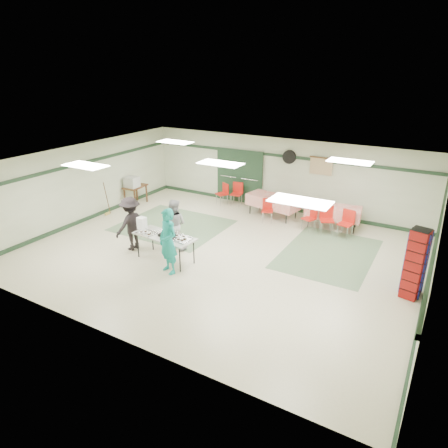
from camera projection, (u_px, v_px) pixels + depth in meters
The scene contains 42 objects.
floor at pixel (221, 252), 11.84m from camera, with size 11.00×11.00×0.00m, color beige.
ceiling at pixel (220, 163), 10.84m from camera, with size 11.00×11.00×0.00m, color white.
wall_back at pixel (281, 174), 14.96m from camera, with size 11.00×11.00×0.00m, color beige.
wall_front at pixel (103, 277), 7.72m from camera, with size 11.00×11.00×0.00m, color beige.
wall_left at pixel (85, 183), 13.89m from camera, with size 9.00×9.00×0.00m, color beige.
wall_right at pixel (435, 251), 8.79m from camera, with size 9.00×9.00×0.00m, color beige.
trim_back at pixel (282, 156), 14.68m from camera, with size 11.00×0.06×0.10m, color #1D3521.
baseboard_back at pixel (279, 207), 15.42m from camera, with size 11.00×0.06×0.12m, color #1D3521.
trim_left at pixel (82, 163), 13.61m from camera, with size 9.00×0.06×0.10m, color #1D3521.
baseboard_left at pixel (90, 217), 14.35m from camera, with size 9.00×0.06×0.12m, color #1D3521.
trim_right at pixel (440, 222), 8.55m from camera, with size 9.00×0.06×0.10m, color #1D3521.
baseboard_right at pixel (423, 301), 9.29m from camera, with size 9.00×0.06×0.12m, color #1D3521.
green_patch_a at pixel (173, 225), 13.80m from camera, with size 3.50×3.00×0.01m, color #637F5C.
green_patch_b at pixel (328, 254), 11.75m from camera, with size 2.50×3.50×0.01m, color #637F5C.
double_door_left at pixel (229, 175), 16.04m from camera, with size 0.90×0.06×2.10m, color #979A97.
double_door_right at pixel (250, 178), 15.60m from camera, with size 0.90×0.06×2.10m, color #979A97.
door_frame at pixel (239, 177), 15.81m from camera, with size 2.00×0.03×2.15m, color #1D3521.
wall_fan at pixel (289, 157), 14.51m from camera, with size 0.50×0.50×0.10m, color black.
scroll_banner at pixel (321, 166), 14.03m from camera, with size 0.80×0.02×0.60m, color tan.
serving_table at pixel (165, 237), 11.10m from camera, with size 1.87×0.89×0.76m.
sheet_tray_right at pixel (180, 239), 10.85m from camera, with size 0.59×0.45×0.02m, color silver.
sheet_tray_mid at pixel (167, 233), 11.24m from camera, with size 0.55×0.42×0.02m, color silver.
sheet_tray_left at pixel (146, 233), 11.22m from camera, with size 0.54×0.41×0.02m, color silver.
baking_pan at pixel (167, 235), 11.01m from camera, with size 0.45×0.28×0.08m, color black.
foam_box_stack at pixel (142, 223), 11.46m from camera, with size 0.23×0.21×0.36m, color white.
volunteer_teal at pixel (168, 241), 10.41m from camera, with size 0.65×0.43×1.78m, color teal.
volunteer_grey at pixel (174, 225), 11.79m from camera, with size 0.76×0.59×1.56m, color gray.
volunteer_dark at pixel (131, 224), 11.78m from camera, with size 1.05×0.60×1.63m, color black.
dining_table_a at pixel (333, 212), 13.45m from camera, with size 1.88×1.01×0.77m.
dining_table_b at pixel (273, 201), 14.47m from camera, with size 2.00×1.14×0.77m.
chair_a at pixel (327, 217), 13.01m from camera, with size 0.57×0.57×0.92m.
chair_b at pixel (310, 216), 13.29m from camera, with size 0.48×0.48×0.80m.
chair_c at pixel (347, 221), 12.72m from camera, with size 0.50×0.50×0.90m.
chair_d at pixel (268, 208), 14.00m from camera, with size 0.49×0.49×0.83m.
chair_loose_a at pixel (237, 191), 15.66m from camera, with size 0.48×0.48×0.89m.
chair_loose_b at pixel (224, 192), 15.74m from camera, with size 0.53×0.53×0.84m.
crate_stack_blue_a at pixel (416, 262), 9.45m from camera, with size 0.42×0.42×1.65m, color #192096.
crate_stack_red at pixel (415, 264), 9.25m from camera, with size 0.39×0.39×1.76m, color maroon.
crate_stack_blue_b at pixel (415, 264), 9.33m from camera, with size 0.37×0.37×1.68m, color #192096.
printer_table at pixel (135, 188), 15.70m from camera, with size 0.68×0.98×0.74m.
office_printer at pixel (132, 182), 15.46m from camera, with size 0.50×0.44×0.40m, color #ABABA6.
broom at pixel (107, 198), 14.58m from camera, with size 0.03×0.03×1.24m, color brown.
Camera 1 is at (5.41, -9.21, 5.19)m, focal length 32.00 mm.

